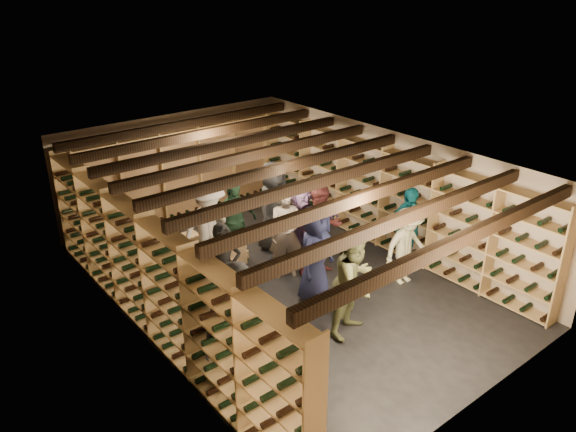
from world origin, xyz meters
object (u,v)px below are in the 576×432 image
(person_1, at_px, (224,269))
(person_2, at_px, (355,282))
(person_7, at_px, (286,234))
(person_8, at_px, (321,230))
(person_0, at_px, (236,326))
(crate_stack_left, at_px, (233,246))
(person_12, at_px, (274,206))
(crate_loose, at_px, (234,257))
(person_6, at_px, (316,253))
(person_11, at_px, (301,224))
(person_10, at_px, (234,222))
(person_4, at_px, (407,228))
(person_3, at_px, (406,246))
(person_9, at_px, (209,227))
(crate_stack_right, at_px, (187,243))

(person_1, bearing_deg, person_2, -30.87)
(person_7, distance_m, person_8, 0.66)
(person_0, height_order, person_1, person_0)
(person_0, relative_size, person_8, 1.06)
(crate_stack_left, relative_size, person_8, 0.38)
(person_2, relative_size, person_12, 0.97)
(crate_loose, relative_size, person_6, 0.29)
(person_2, height_order, person_11, person_2)
(person_1, relative_size, person_12, 0.86)
(person_0, bearing_deg, crate_stack_left, 77.50)
(person_10, bearing_deg, person_4, -38.44)
(person_3, bearing_deg, person_0, -169.10)
(person_3, bearing_deg, person_8, 134.89)
(crate_stack_left, bearing_deg, person_9, 180.00)
(person_0, bearing_deg, person_2, 16.74)
(person_10, distance_m, person_12, 0.97)
(crate_stack_right, relative_size, person_10, 0.30)
(crate_loose, relative_size, person_0, 0.26)
(person_8, bearing_deg, crate_stack_right, 130.91)
(person_7, bearing_deg, person_6, -70.16)
(person_6, bearing_deg, person_7, 66.03)
(person_11, bearing_deg, person_9, 154.62)
(person_4, distance_m, person_6, 2.07)
(person_1, height_order, person_8, person_8)
(person_1, xyz_separation_m, person_3, (3.08, -1.25, -0.06))
(person_8, relative_size, person_11, 1.06)
(crate_stack_right, xyz_separation_m, person_10, (0.53, -0.97, 0.66))
(crate_loose, xyz_separation_m, person_4, (2.43, -2.27, 0.75))
(person_0, distance_m, person_1, 1.86)
(person_4, height_order, person_8, person_8)
(crate_loose, bearing_deg, person_2, -86.57)
(person_2, distance_m, person_4, 2.40)
(person_4, relative_size, person_11, 0.98)
(person_11, xyz_separation_m, person_12, (0.02, 0.87, 0.08))
(crate_stack_left, relative_size, person_4, 0.41)
(person_12, bearing_deg, person_0, -156.02)
(crate_stack_left, xyz_separation_m, person_7, (0.48, -1.08, 0.53))
(person_1, distance_m, person_11, 2.11)
(crate_loose, bearing_deg, person_6, -79.44)
(crate_stack_left, xyz_separation_m, person_0, (-1.90, -3.01, 0.61))
(person_8, height_order, person_12, person_12)
(person_8, bearing_deg, person_4, -22.35)
(person_3, relative_size, person_8, 0.82)
(person_0, distance_m, person_6, 2.52)
(person_2, xyz_separation_m, person_12, (0.80, 3.12, 0.03))
(crate_loose, relative_size, person_3, 0.34)
(crate_stack_right, bearing_deg, person_7, -64.90)
(person_1, relative_size, person_11, 0.94)
(person_2, height_order, person_7, person_2)
(person_1, height_order, person_9, person_9)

